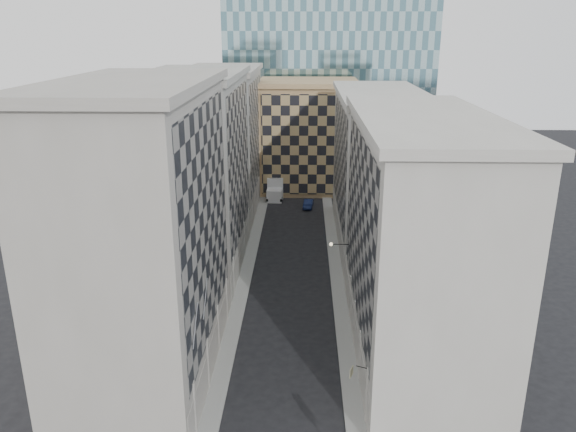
# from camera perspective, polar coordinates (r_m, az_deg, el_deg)

# --- Properties ---
(sidewalk_west) EXTENTS (1.50, 100.00, 0.15)m
(sidewalk_west) POSITION_cam_1_polar(r_m,az_deg,el_deg) (65.62, -4.28, -5.86)
(sidewalk_west) COLOR gray
(sidewalk_west) RESTS_ON ground
(sidewalk_east) EXTENTS (1.50, 100.00, 0.15)m
(sidewalk_east) POSITION_cam_1_polar(r_m,az_deg,el_deg) (65.40, 4.96, -5.96)
(sidewalk_east) COLOR gray
(sidewalk_east) RESTS_ON ground
(bldg_left_a) EXTENTS (10.80, 22.80, 23.70)m
(bldg_left_a) POSITION_cam_1_polar(r_m,az_deg,el_deg) (44.92, -14.26, -1.96)
(bldg_left_a) COLOR gray
(bldg_left_a) RESTS_ON ground
(bldg_left_b) EXTENTS (10.80, 22.80, 22.70)m
(bldg_left_b) POSITION_cam_1_polar(r_m,az_deg,el_deg) (65.54, -9.17, 4.35)
(bldg_left_b) COLOR gray
(bldg_left_b) RESTS_ON ground
(bldg_left_c) EXTENTS (10.80, 22.80, 21.70)m
(bldg_left_c) POSITION_cam_1_polar(r_m,az_deg,el_deg) (86.85, -6.52, 7.60)
(bldg_left_c) COLOR gray
(bldg_left_c) RESTS_ON ground
(bldg_right_a) EXTENTS (10.80, 26.80, 20.70)m
(bldg_right_a) POSITION_cam_1_polar(r_m,az_deg,el_deg) (48.43, 12.90, -2.24)
(bldg_right_a) COLOR #AEA99F
(bldg_right_a) RESTS_ON ground
(bldg_right_b) EXTENTS (10.80, 28.80, 19.70)m
(bldg_right_b) POSITION_cam_1_polar(r_m,az_deg,el_deg) (74.10, 9.05, 4.82)
(bldg_right_b) COLOR #AEA99F
(bldg_right_b) RESTS_ON ground
(tan_block) EXTENTS (16.80, 14.80, 18.80)m
(tan_block) POSITION_cam_1_polar(r_m,az_deg,el_deg) (98.92, 2.04, 8.22)
(tan_block) COLOR tan
(tan_block) RESTS_ON ground
(church_tower) EXTENTS (7.20, 7.20, 51.50)m
(church_tower) POSITION_cam_1_polar(r_m,az_deg,el_deg) (111.44, 1.02, 18.44)
(church_tower) COLOR #2D2823
(church_tower) RESTS_ON ground
(flagpoles_left) EXTENTS (0.10, 6.33, 2.33)m
(flagpoles_left) POSITION_cam_1_polar(r_m,az_deg,el_deg) (40.90, -8.88, -9.56)
(flagpoles_left) COLOR gray
(flagpoles_left) RESTS_ON ground
(bracket_lamp) EXTENTS (1.98, 0.36, 0.36)m
(bracket_lamp) POSITION_cam_1_polar(r_m,az_deg,el_deg) (57.45, 4.57, -2.88)
(bracket_lamp) COLOR black
(bracket_lamp) RESTS_ON ground
(box_truck) EXTENTS (2.79, 6.52, 3.54)m
(box_truck) POSITION_cam_1_polar(r_m,az_deg,el_deg) (94.42, -1.27, 2.81)
(box_truck) COLOR silver
(box_truck) RESTS_ON ground
(dark_car) EXTENTS (1.81, 4.17, 1.34)m
(dark_car) POSITION_cam_1_polar(r_m,az_deg,el_deg) (89.16, 2.08, 1.26)
(dark_car) COLOR #101A3D
(dark_car) RESTS_ON ground
(shop_sign) EXTENTS (1.25, 0.67, 0.78)m
(shop_sign) POSITION_cam_1_polar(r_m,az_deg,el_deg) (41.82, 6.56, -15.41)
(shop_sign) COLOR black
(shop_sign) RESTS_ON ground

